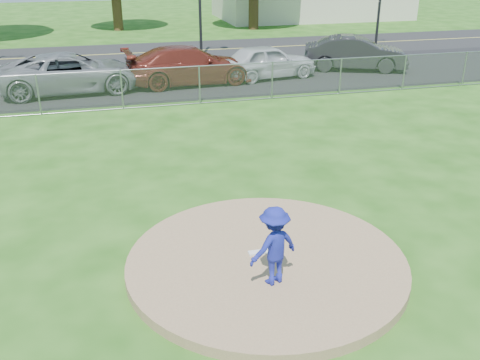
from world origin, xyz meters
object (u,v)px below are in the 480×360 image
at_px(parked_car_darkred, 190,65).
at_px(parked_car_charcoal, 355,53).
at_px(parked_car_gray, 72,73).
at_px(traffic_cone, 46,84).
at_px(parked_car_pearl, 268,61).
at_px(pitcher, 274,246).

xyz_separation_m(parked_car_darkred, parked_car_charcoal, (8.59, 0.91, -0.01)).
relative_size(parked_car_gray, parked_car_darkred, 1.02).
distance_m(traffic_cone, parked_car_gray, 1.28).
xyz_separation_m(parked_car_pearl, parked_car_charcoal, (4.84, 0.66, 0.05)).
height_order(traffic_cone, parked_car_charcoal, parked_car_charcoal).
xyz_separation_m(pitcher, traffic_cone, (-4.90, 16.37, -0.60)).
relative_size(parked_car_pearl, parked_car_charcoal, 0.91).
height_order(pitcher, parked_car_pearl, pitcher).
distance_m(pitcher, parked_car_charcoal, 19.81).
height_order(parked_car_gray, parked_car_pearl, parked_car_gray).
bearing_deg(parked_car_gray, parked_car_charcoal, -90.09).
height_order(parked_car_darkred, parked_car_charcoal, parked_car_darkred).
xyz_separation_m(traffic_cone, parked_car_darkred, (6.24, -0.14, 0.53)).
xyz_separation_m(pitcher, parked_car_darkred, (1.34, 16.23, -0.08)).
bearing_deg(parked_car_darkred, parked_car_gray, 87.70).
height_order(traffic_cone, parked_car_pearl, parked_car_pearl).
bearing_deg(parked_car_darkred, traffic_cone, 84.29).
xyz_separation_m(traffic_cone, parked_car_gray, (1.13, -0.33, 0.51)).
bearing_deg(parked_car_charcoal, parked_car_pearl, 119.52).
bearing_deg(traffic_cone, pitcher, -73.35).
bearing_deg(pitcher, parked_car_gray, -95.78).
xyz_separation_m(pitcher, parked_car_charcoal, (9.93, 17.14, -0.09)).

